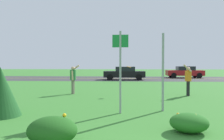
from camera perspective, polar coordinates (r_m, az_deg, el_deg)
The scene contains 13 objects.
ground_plane at distance 14.64m, azimuth 5.91°, elevation -5.29°, with size 120.00×120.00×0.00m, color #387A2D.
highway_strip at distance 26.86m, azimuth 4.77°, elevation -2.18°, with size 120.00×8.94×0.01m, color #38383A.
highway_center_stripe at distance 26.86m, azimuth 4.77°, elevation -2.17°, with size 120.00×0.16×0.00m, color yellow.
daylily_clump_near_camera at distance 6.15m, azimuth 19.04°, elevation -12.57°, with size 0.97×0.87×0.48m.
daylily_clump_front_center at distance 5.15m, azimuth -14.98°, elevation -14.68°, with size 1.08×0.92×0.63m.
sign_post_near_path at distance 7.85m, azimuth 2.15°, elevation 1.55°, with size 0.56×0.10×2.89m.
sign_post_by_roadside at distance 8.45m, azimuth 12.86°, elevation -0.53°, with size 0.07×0.10×2.87m.
evergreen_shrub_side at distance 8.31m, azimuth -26.53°, elevation -4.94°, with size 1.31×1.31×1.64m, color #1E5123.
person_thrower_green_shirt at distance 13.14m, azimuth -9.91°, elevation -1.88°, with size 0.52×0.50×1.70m.
person_catcher_orange_shirt at distance 12.90m, azimuth 18.84°, elevation -2.06°, with size 0.49×0.50×1.73m.
frisbee_orange at distance 12.59m, azimuth 4.36°, elevation 0.80°, with size 0.26×0.25×0.09m.
car_red_center_left at distance 29.79m, azimuth 18.07°, elevation -0.47°, with size 4.50×2.00×1.45m.
car_black_center_right at distance 24.80m, azimuth 3.23°, elevation -0.78°, with size 4.50×2.00×1.45m.
Camera 1 is at (-0.64, -2.25, 1.73)m, focal length 35.85 mm.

